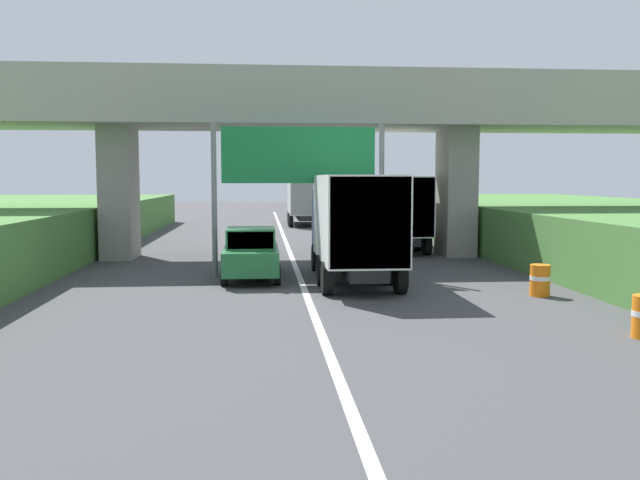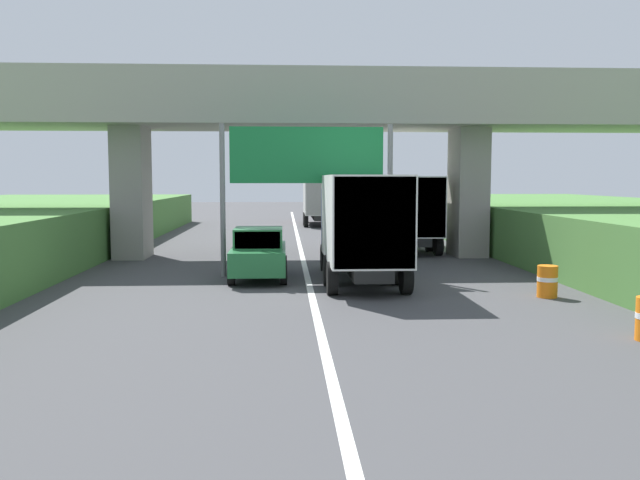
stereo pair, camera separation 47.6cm
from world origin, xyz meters
TOP-DOWN VIEW (x-y plane):
  - lane_centre_stripe at (0.00, 25.21)m, footprint 0.20×90.41m
  - overpass_bridge at (0.00, 31.51)m, footprint 40.00×4.80m
  - overhead_highway_sign at (0.00, 25.72)m, footprint 5.88×0.18m
  - truck_blue at (1.67, 24.16)m, footprint 2.44×7.30m
  - truck_red at (1.81, 51.36)m, footprint 2.44×7.30m
  - truck_silver at (4.84, 33.82)m, footprint 2.44×7.30m
  - truck_white at (5.01, 52.96)m, footprint 2.44×7.30m
  - car_green at (-1.62, 25.01)m, footprint 1.86×4.10m
  - construction_barrel_3 at (6.61, 21.14)m, footprint 0.57×0.57m

SIDE VIEW (x-z plane):
  - lane_centre_stripe at x=0.00m, z-range 0.00..0.01m
  - construction_barrel_3 at x=6.61m, z-range 0.01..0.91m
  - car_green at x=-1.62m, z-range 0.00..1.72m
  - truck_blue at x=1.67m, z-range 0.21..3.65m
  - truck_red at x=1.81m, z-range 0.21..3.65m
  - truck_silver at x=4.84m, z-range 0.21..3.65m
  - truck_white at x=5.01m, z-range 0.21..3.65m
  - overhead_highway_sign at x=0.00m, z-range 1.22..6.40m
  - overpass_bridge at x=0.00m, z-range 1.94..9.62m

